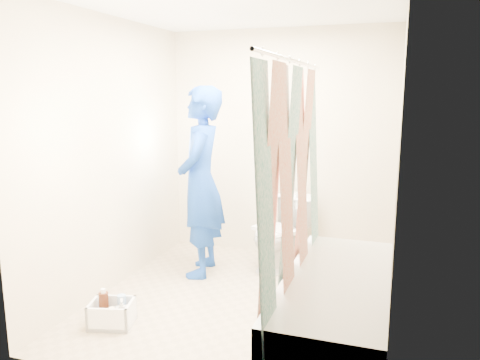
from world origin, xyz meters
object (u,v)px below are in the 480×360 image
(plumber, at_px, (201,182))
(cleaning_caddy, at_px, (113,314))
(toilet, at_px, (281,233))
(bathtub, at_px, (336,308))

(plumber, height_order, cleaning_caddy, plumber)
(toilet, distance_m, plumber, 0.97)
(bathtub, relative_size, toilet, 2.43)
(bathtub, distance_m, toilet, 1.49)
(bathtub, relative_size, plumber, 0.97)
(toilet, xyz_separation_m, cleaning_caddy, (-0.92, -1.58, -0.27))
(toilet, distance_m, cleaning_caddy, 1.85)
(plumber, bearing_deg, toilet, 107.00)
(plumber, distance_m, cleaning_caddy, 1.47)
(bathtub, height_order, plumber, plumber)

